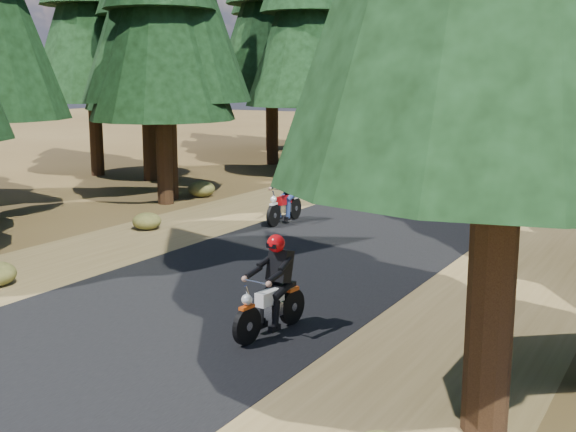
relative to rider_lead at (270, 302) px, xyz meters
name	(u,v)px	position (x,y,z in m)	size (l,w,h in m)	color
ground	(250,283)	(-1.87, 2.26, -0.54)	(120.00, 120.00, 0.00)	#433117
road	(356,235)	(-1.87, 7.26, -0.53)	(6.00, 100.00, 0.01)	black
shoulder_l	(211,218)	(-6.47, 7.26, -0.53)	(3.20, 100.00, 0.01)	brown
shoulder_r	(542,258)	(2.73, 7.26, -0.53)	(3.20, 100.00, 0.01)	brown
understory_shrubs	(438,203)	(-1.10, 11.42, -0.26)	(14.58, 29.42, 0.71)	#474C1E
rider_lead	(270,302)	(0.00, 0.00, 0.00)	(0.73, 1.83, 1.59)	white
rider_follow	(284,203)	(-4.27, 7.70, 0.02)	(0.60, 1.88, 1.66)	maroon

